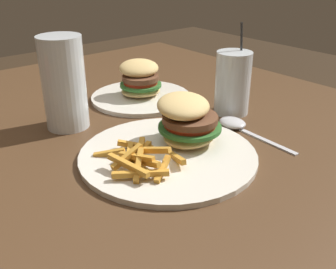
{
  "coord_description": "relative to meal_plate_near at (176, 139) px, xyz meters",
  "views": [
    {
      "loc": [
        -0.37,
        -0.59,
        1.12
      ],
      "look_at": [
        0.02,
        -0.11,
        0.82
      ],
      "focal_mm": 42.0,
      "sensor_mm": 36.0,
      "label": 1
    }
  ],
  "objects": [
    {
      "name": "spoon",
      "position": [
        0.17,
        0.0,
        -0.02
      ],
      "size": [
        0.05,
        0.19,
        0.02
      ],
      "rotation": [
        0.0,
        0.0,
        1.53
      ],
      "color": "silver",
      "rests_on": "dining_table"
    },
    {
      "name": "juice_glass",
      "position": [
        0.22,
        0.07,
        0.04
      ],
      "size": [
        0.08,
        0.08,
        0.2
      ],
      "color": "silver",
      "rests_on": "dining_table"
    },
    {
      "name": "dining_table",
      "position": [
        -0.05,
        0.11,
        -0.17
      ],
      "size": [
        1.23,
        1.29,
        0.78
      ],
      "color": "#4C331E",
      "rests_on": "ground_plane"
    },
    {
      "name": "meal_plate_near",
      "position": [
        0.0,
        0.0,
        0.0
      ],
      "size": [
        0.32,
        0.32,
        0.1
      ],
      "color": "silver",
      "rests_on": "dining_table"
    },
    {
      "name": "beer_glass",
      "position": [
        -0.1,
        0.24,
        0.06
      ],
      "size": [
        0.09,
        0.09,
        0.19
      ],
      "color": "silver",
      "rests_on": "dining_table"
    },
    {
      "name": "meal_plate_far",
      "position": [
        0.12,
        0.27,
        0.0
      ],
      "size": [
        0.25,
        0.25,
        0.1
      ],
      "color": "silver",
      "rests_on": "dining_table"
    }
  ]
}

